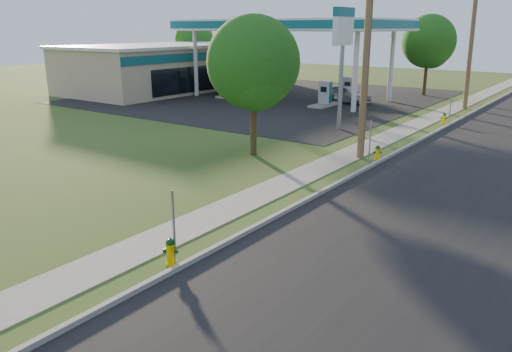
# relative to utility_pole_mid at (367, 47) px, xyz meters

# --- Properties ---
(ground_plane) EXTENTS (140.00, 140.00, 0.00)m
(ground_plane) POSITION_rel_utility_pole_mid_xyz_m (0.60, -17.00, -4.95)
(ground_plane) COLOR #2A4717
(ground_plane) RESTS_ON ground
(road) EXTENTS (8.00, 120.00, 0.02)m
(road) POSITION_rel_utility_pole_mid_xyz_m (5.10, -7.00, -4.94)
(road) COLOR black
(road) RESTS_ON ground
(curb) EXTENTS (0.15, 120.00, 0.15)m
(curb) POSITION_rel_utility_pole_mid_xyz_m (1.10, -7.00, -4.88)
(curb) COLOR gray
(curb) RESTS_ON ground
(sidewalk) EXTENTS (1.50, 120.00, 0.03)m
(sidewalk) POSITION_rel_utility_pole_mid_xyz_m (-0.65, -7.00, -4.94)
(sidewalk) COLOR gray
(sidewalk) RESTS_ON ground
(forecourt) EXTENTS (26.00, 28.00, 0.02)m
(forecourt) POSITION_rel_utility_pole_mid_xyz_m (-15.40, 15.00, -4.94)
(forecourt) COLOR black
(forecourt) RESTS_ON ground
(utility_pole_mid) EXTENTS (1.40, 0.32, 9.80)m
(utility_pole_mid) POSITION_rel_utility_pole_mid_xyz_m (0.00, 0.00, 0.00)
(utility_pole_mid) COLOR brown
(utility_pole_mid) RESTS_ON ground
(utility_pole_far) EXTENTS (1.40, 0.32, 9.50)m
(utility_pole_far) POSITION_rel_utility_pole_mid_xyz_m (0.00, 18.00, -0.15)
(utility_pole_far) COLOR brown
(utility_pole_far) RESTS_ON ground
(sign_post_near) EXTENTS (0.05, 0.04, 2.00)m
(sign_post_near) POSITION_rel_utility_pole_mid_xyz_m (0.85, -12.80, -3.95)
(sign_post_near) COLOR gray
(sign_post_near) RESTS_ON ground
(sign_post_mid) EXTENTS (0.05, 0.04, 2.00)m
(sign_post_mid) POSITION_rel_utility_pole_mid_xyz_m (0.85, -1.00, -3.95)
(sign_post_mid) COLOR gray
(sign_post_mid) RESTS_ON ground
(sign_post_far) EXTENTS (0.05, 0.04, 2.00)m
(sign_post_far) POSITION_rel_utility_pole_mid_xyz_m (0.85, 11.20, -3.95)
(sign_post_far) COLOR gray
(sign_post_far) RESTS_ON ground
(gas_canopy) EXTENTS (18.18, 9.18, 6.40)m
(gas_canopy) POSITION_rel_utility_pole_mid_xyz_m (-13.40, 15.00, 0.94)
(gas_canopy) COLOR silver
(gas_canopy) RESTS_ON ground
(fuel_pump_nw) EXTENTS (1.20, 3.20, 1.90)m
(fuel_pump_nw) POSITION_rel_utility_pole_mid_xyz_m (-17.90, 13.00, -4.23)
(fuel_pump_nw) COLOR gray
(fuel_pump_nw) RESTS_ON ground
(fuel_pump_ne) EXTENTS (1.20, 3.20, 1.90)m
(fuel_pump_ne) POSITION_rel_utility_pole_mid_xyz_m (-8.90, 13.00, -4.23)
(fuel_pump_ne) COLOR gray
(fuel_pump_ne) RESTS_ON ground
(fuel_pump_sw) EXTENTS (1.20, 3.20, 1.90)m
(fuel_pump_sw) POSITION_rel_utility_pole_mid_xyz_m (-17.90, 17.00, -4.23)
(fuel_pump_sw) COLOR gray
(fuel_pump_sw) RESTS_ON ground
(fuel_pump_se) EXTENTS (1.20, 3.20, 1.90)m
(fuel_pump_se) POSITION_rel_utility_pole_mid_xyz_m (-8.90, 17.00, -4.23)
(fuel_pump_se) COLOR gray
(fuel_pump_se) RESTS_ON ground
(convenience_store) EXTENTS (10.40, 22.40, 4.25)m
(convenience_store) POSITION_rel_utility_pole_mid_xyz_m (-26.38, 15.00, -2.82)
(convenience_store) COLOR tan
(convenience_store) RESTS_ON ground
(price_pylon) EXTENTS (0.34, 2.04, 6.85)m
(price_pylon) POSITION_rel_utility_pole_mid_xyz_m (-3.90, 5.50, 0.48)
(price_pylon) COLOR gray
(price_pylon) RESTS_ON ground
(tree_verge) EXTENTS (4.21, 4.21, 6.38)m
(tree_verge) POSITION_rel_utility_pole_mid_xyz_m (-4.21, -2.53, -0.85)
(tree_verge) COLOR #3B2815
(tree_verge) RESTS_ON ground
(tree_lot) EXTENTS (4.56, 4.56, 6.91)m
(tree_lot) POSITION_rel_utility_pole_mid_xyz_m (-4.75, 23.71, -0.50)
(tree_lot) COLOR #3B2815
(tree_lot) RESTS_ON ground
(tree_back) EXTENTS (4.43, 4.43, 6.71)m
(tree_back) POSITION_rel_utility_pole_mid_xyz_m (-31.94, 23.56, -0.63)
(tree_back) COLOR #3B2815
(tree_back) RESTS_ON ground
(hydrant_near) EXTENTS (0.39, 0.35, 0.75)m
(hydrant_near) POSITION_rel_utility_pole_mid_xyz_m (0.74, -12.85, -4.59)
(hydrant_near) COLOR #E0AD00
(hydrant_near) RESTS_ON ground
(hydrant_mid) EXTENTS (0.36, 0.32, 0.70)m
(hydrant_mid) POSITION_rel_utility_pole_mid_xyz_m (0.79, 0.10, -4.61)
(hydrant_mid) COLOR yellow
(hydrant_mid) RESTS_ON ground
(hydrant_far) EXTENTS (0.37, 0.33, 0.72)m
(hydrant_far) POSITION_rel_utility_pole_mid_xyz_m (0.62, 10.82, -4.60)
(hydrant_far) COLOR #FED700
(hydrant_far) RESTS_ON ground
(car_red) EXTENTS (6.41, 4.39, 1.63)m
(car_red) POSITION_rel_utility_pole_mid_xyz_m (-18.37, 16.07, -4.14)
(car_red) COLOR maroon
(car_red) RESTS_ON ground
(car_silver) EXTENTS (4.41, 2.68, 1.40)m
(car_silver) POSITION_rel_utility_pole_mid_xyz_m (-8.43, 15.76, -4.25)
(car_silver) COLOR silver
(car_silver) RESTS_ON ground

